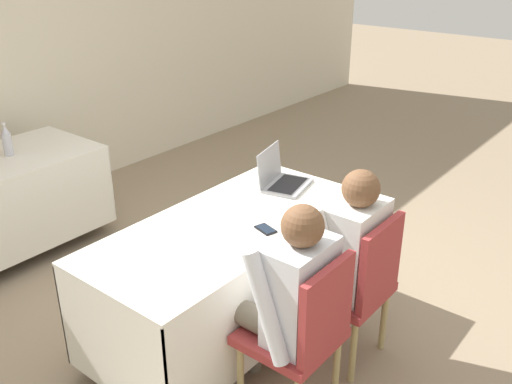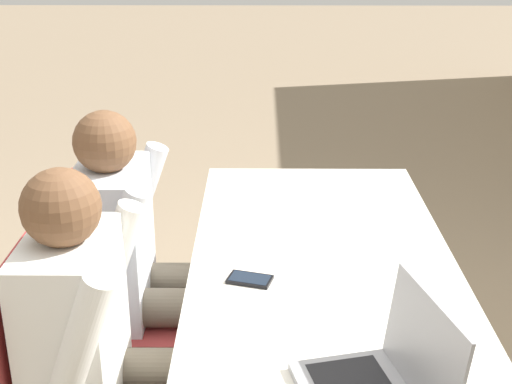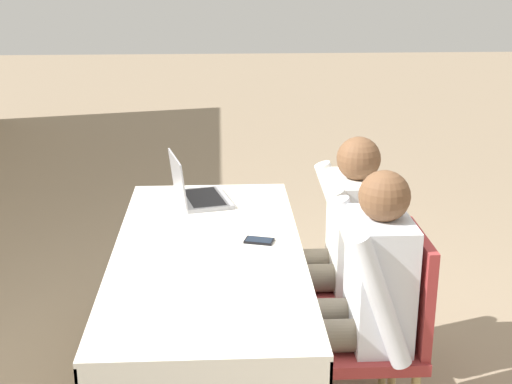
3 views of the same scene
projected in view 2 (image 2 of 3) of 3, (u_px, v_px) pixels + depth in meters
The scene contains 6 objects.
conference_table_near at pixel (323, 324), 2.17m from camera, with size 1.76×0.80×0.76m.
cell_phone at pixel (250, 279), 2.04m from camera, with size 0.10×0.14×0.01m.
paper_beside_laptop at pixel (338, 218), 2.45m from camera, with size 0.23×0.31×0.00m.
chair_near_left at pixel (110, 299), 2.44m from camera, with size 0.44×0.44×0.91m.
person_checkered_shirt at pixel (137, 257), 2.38m from camera, with size 0.50×0.52×1.17m.
person_white_shirt at pixel (105, 347), 1.90m from camera, with size 0.50×0.52×1.17m.
Camera 2 is at (1.86, -0.19, 1.76)m, focal length 50.00 mm.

